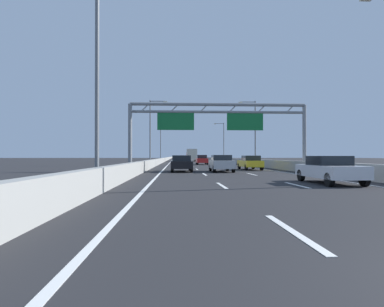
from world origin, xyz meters
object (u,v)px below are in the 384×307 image
(red_car, at_px, (202,160))
(yellow_car, at_px, (250,162))
(silver_car, at_px, (221,163))
(white_car, at_px, (329,169))
(streetlamp_left_mid, at_px, (152,128))
(streetlamp_left_far, at_px, (162,139))
(black_car, at_px, (181,163))
(box_truck, at_px, (192,155))
(blue_car, at_px, (177,158))
(streetlamp_right_far, at_px, (223,140))
(sign_gantry, at_px, (217,119))
(streetlamp_right_mid, at_px, (254,129))
(streetlamp_left_near, at_px, (102,72))
(green_car, at_px, (185,157))

(red_car, distance_m, yellow_car, 19.63)
(silver_car, distance_m, yellow_car, 5.25)
(white_car, bearing_deg, red_car, 95.84)
(streetlamp_left_mid, bearing_deg, streetlamp_left_far, 90.00)
(black_car, relative_size, yellow_car, 1.01)
(streetlamp_left_mid, relative_size, black_car, 2.09)
(streetlamp_left_mid, relative_size, box_truck, 1.22)
(black_car, distance_m, white_car, 14.62)
(streetlamp_left_far, height_order, blue_car, streetlamp_left_far)
(streetlamp_left_mid, relative_size, blue_car, 2.11)
(streetlamp_left_far, bearing_deg, streetlamp_right_far, 0.00)
(streetlamp_left_far, xyz_separation_m, red_car, (7.67, -25.65, -4.61))
(sign_gantry, distance_m, yellow_car, 6.01)
(streetlamp_right_mid, height_order, blue_car, streetlamp_right_mid)
(streetlamp_left_mid, distance_m, streetlamp_right_mid, 14.93)
(black_car, height_order, white_car, black_car)
(white_car, distance_m, yellow_car, 15.97)
(streetlamp_left_mid, xyz_separation_m, red_car, (7.67, 5.05, -4.61))
(silver_car, relative_size, blue_car, 0.92)
(white_car, bearing_deg, streetlamp_left_near, -177.80)
(sign_gantry, relative_size, green_car, 3.87)
(streetlamp_left_near, height_order, box_truck, streetlamp_left_near)
(streetlamp_left_mid, bearing_deg, black_car, -77.18)
(sign_gantry, xyz_separation_m, yellow_car, (3.71, 2.36, -4.09))
(streetlamp_left_mid, relative_size, streetlamp_right_far, 1.00)
(streetlamp_right_mid, xyz_separation_m, box_truck, (-7.49, 34.15, -3.70))
(red_car, bearing_deg, streetlamp_right_mid, -34.83)
(white_car, relative_size, box_truck, 0.56)
(silver_car, bearing_deg, streetlamp_right_mid, 67.81)
(streetlamp_left_far, xyz_separation_m, box_truck, (7.44, 3.45, -3.70))
(black_car, xyz_separation_m, box_truck, (3.44, 51.73, 0.95))
(streetlamp_left_mid, xyz_separation_m, box_truck, (7.44, 34.15, -3.70))
(yellow_car, bearing_deg, streetlamp_left_near, -123.85)
(streetlamp_left_mid, height_order, streetlamp_left_far, same)
(black_car, xyz_separation_m, red_car, (3.67, 22.64, 0.04))
(streetlamp_left_near, relative_size, green_car, 2.20)
(sign_gantry, distance_m, red_car, 22.08)
(black_car, height_order, green_car, green_car)
(streetlamp_left_near, distance_m, streetlamp_right_mid, 34.14)
(blue_car, bearing_deg, streetlamp_right_mid, -82.39)
(red_car, relative_size, blue_car, 0.95)
(streetlamp_left_far, bearing_deg, sign_gantry, -81.24)
(streetlamp_left_mid, xyz_separation_m, silver_car, (7.50, -18.21, -4.63))
(streetlamp_left_far, height_order, silver_car, streetlamp_left_far)
(streetlamp_left_near, xyz_separation_m, white_car, (11.28, 0.43, -4.68))
(streetlamp_left_far, xyz_separation_m, streetlamp_right_far, (14.93, 0.00, 0.00))
(sign_gantry, relative_size, silver_car, 4.02)
(red_car, distance_m, green_car, 83.71)
(streetlamp_left_near, relative_size, blue_car, 2.11)
(streetlamp_right_far, xyz_separation_m, silver_car, (-7.43, -48.91, -4.63))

